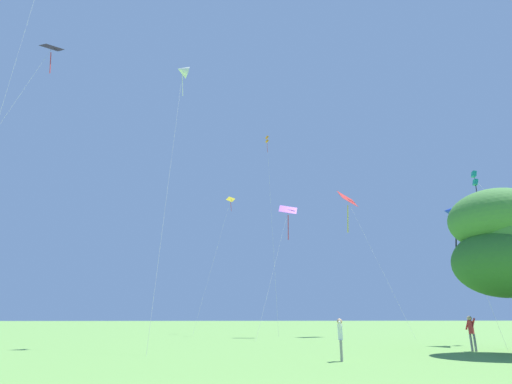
{
  "coord_description": "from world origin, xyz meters",
  "views": [
    {
      "loc": [
        -1.64,
        -5.57,
        1.75
      ],
      "look_at": [
        1.26,
        28.93,
        12.83
      ],
      "focal_mm": 27.51,
      "sensor_mm": 36.0,
      "label": 1
    }
  ],
  "objects_px": {
    "person_foreground_watcher": "(471,330)",
    "person_near_tree": "(340,335)",
    "kite_red_high": "(348,206)",
    "tree_right_cluster": "(504,242)",
    "kite_purple_streamer": "(288,216)",
    "kite_black_large": "(47,58)",
    "kite_white_distant": "(183,71)",
    "kite_teal_box": "(476,180)",
    "kite_blue_delta": "(454,212)",
    "kite_orange_box": "(267,145)",
    "kite_yellow_diamond": "(228,208)"
  },
  "relations": [
    {
      "from": "person_near_tree",
      "to": "tree_right_cluster",
      "type": "bearing_deg",
      "value": 11.8
    },
    {
      "from": "person_foreground_watcher",
      "to": "kite_blue_delta",
      "type": "bearing_deg",
      "value": 56.58
    },
    {
      "from": "kite_yellow_diamond",
      "to": "kite_teal_box",
      "type": "xyz_separation_m",
      "value": [
        19.15,
        -20.03,
        -2.71
      ]
    },
    {
      "from": "kite_purple_streamer",
      "to": "kite_white_distant",
      "type": "bearing_deg",
      "value": -134.22
    },
    {
      "from": "kite_yellow_diamond",
      "to": "person_foreground_watcher",
      "type": "height_order",
      "value": "kite_yellow_diamond"
    },
    {
      "from": "kite_yellow_diamond",
      "to": "kite_blue_delta",
      "type": "height_order",
      "value": "kite_yellow_diamond"
    },
    {
      "from": "person_foreground_watcher",
      "to": "tree_right_cluster",
      "type": "bearing_deg",
      "value": -61.81
    },
    {
      "from": "tree_right_cluster",
      "to": "person_near_tree",
      "type": "bearing_deg",
      "value": -168.2
    },
    {
      "from": "kite_red_high",
      "to": "kite_teal_box",
      "type": "distance_m",
      "value": 13.59
    },
    {
      "from": "kite_black_large",
      "to": "kite_white_distant",
      "type": "bearing_deg",
      "value": -16.17
    },
    {
      "from": "kite_yellow_diamond",
      "to": "kite_teal_box",
      "type": "height_order",
      "value": "kite_yellow_diamond"
    },
    {
      "from": "kite_red_high",
      "to": "kite_black_large",
      "type": "bearing_deg",
      "value": -165.04
    },
    {
      "from": "kite_purple_streamer",
      "to": "kite_blue_delta",
      "type": "relative_size",
      "value": 1.27
    },
    {
      "from": "tree_right_cluster",
      "to": "kite_white_distant",
      "type": "bearing_deg",
      "value": 155.0
    },
    {
      "from": "kite_purple_streamer",
      "to": "kite_red_high",
      "type": "relative_size",
      "value": 0.87
    },
    {
      "from": "kite_white_distant",
      "to": "kite_red_high",
      "type": "bearing_deg",
      "value": 34.4
    },
    {
      "from": "kite_orange_box",
      "to": "tree_right_cluster",
      "type": "bearing_deg",
      "value": -67.57
    },
    {
      "from": "kite_blue_delta",
      "to": "tree_right_cluster",
      "type": "bearing_deg",
      "value": -106.57
    },
    {
      "from": "person_near_tree",
      "to": "kite_purple_streamer",
      "type": "bearing_deg",
      "value": 86.15
    },
    {
      "from": "kite_white_distant",
      "to": "person_foreground_watcher",
      "type": "distance_m",
      "value": 27.02
    },
    {
      "from": "kite_orange_box",
      "to": "kite_red_high",
      "type": "height_order",
      "value": "kite_orange_box"
    },
    {
      "from": "kite_red_high",
      "to": "kite_blue_delta",
      "type": "distance_m",
      "value": 13.98
    },
    {
      "from": "kite_orange_box",
      "to": "tree_right_cluster",
      "type": "height_order",
      "value": "kite_orange_box"
    },
    {
      "from": "person_foreground_watcher",
      "to": "tree_right_cluster",
      "type": "xyz_separation_m",
      "value": [
        1.18,
        -2.2,
        4.43
      ]
    },
    {
      "from": "kite_white_distant",
      "to": "kite_purple_streamer",
      "type": "bearing_deg",
      "value": 45.78
    },
    {
      "from": "kite_blue_delta",
      "to": "kite_black_large",
      "type": "bearing_deg",
      "value": 171.47
    },
    {
      "from": "kite_black_large",
      "to": "kite_blue_delta",
      "type": "distance_m",
      "value": 36.82
    },
    {
      "from": "kite_red_high",
      "to": "tree_right_cluster",
      "type": "distance_m",
      "value": 21.58
    },
    {
      "from": "kite_teal_box",
      "to": "kite_blue_delta",
      "type": "xyz_separation_m",
      "value": [
        -2.79,
        -0.97,
        -2.94
      ]
    },
    {
      "from": "kite_orange_box",
      "to": "person_near_tree",
      "type": "bearing_deg",
      "value": -89.87
    },
    {
      "from": "kite_purple_streamer",
      "to": "person_foreground_watcher",
      "type": "bearing_deg",
      "value": -67.06
    },
    {
      "from": "kite_purple_streamer",
      "to": "person_near_tree",
      "type": "distance_m",
      "value": 23.54
    },
    {
      "from": "kite_red_high",
      "to": "person_foreground_watcher",
      "type": "height_order",
      "value": "kite_red_high"
    },
    {
      "from": "tree_right_cluster",
      "to": "kite_blue_delta",
      "type": "bearing_deg",
      "value": 73.43
    },
    {
      "from": "kite_orange_box",
      "to": "person_near_tree",
      "type": "height_order",
      "value": "kite_orange_box"
    },
    {
      "from": "kite_teal_box",
      "to": "kite_blue_delta",
      "type": "height_order",
      "value": "kite_teal_box"
    },
    {
      "from": "kite_white_distant",
      "to": "person_near_tree",
      "type": "xyz_separation_m",
      "value": [
        8.71,
        -10.61,
        -19.89
      ]
    },
    {
      "from": "kite_red_high",
      "to": "kite_yellow_diamond",
      "type": "distance_m",
      "value": 15.16
    },
    {
      "from": "kite_blue_delta",
      "to": "kite_orange_box",
      "type": "bearing_deg",
      "value": 126.08
    },
    {
      "from": "kite_blue_delta",
      "to": "tree_right_cluster",
      "type": "distance_m",
      "value": 8.39
    },
    {
      "from": "kite_white_distant",
      "to": "kite_blue_delta",
      "type": "bearing_deg",
      "value": -3.65
    },
    {
      "from": "kite_teal_box",
      "to": "kite_purple_streamer",
      "type": "bearing_deg",
      "value": 140.92
    },
    {
      "from": "kite_black_large",
      "to": "tree_right_cluster",
      "type": "height_order",
      "value": "kite_black_large"
    },
    {
      "from": "person_foreground_watcher",
      "to": "person_near_tree",
      "type": "bearing_deg",
      "value": -153.6
    },
    {
      "from": "kite_orange_box",
      "to": "kite_teal_box",
      "type": "distance_m",
      "value": 23.28
    },
    {
      "from": "kite_red_high",
      "to": "kite_teal_box",
      "type": "relative_size",
      "value": 1.16
    },
    {
      "from": "kite_black_large",
      "to": "tree_right_cluster",
      "type": "relative_size",
      "value": 3.11
    },
    {
      "from": "kite_black_large",
      "to": "kite_purple_streamer",
      "type": "distance_m",
      "value": 26.91
    },
    {
      "from": "kite_purple_streamer",
      "to": "tree_right_cluster",
      "type": "relative_size",
      "value": 1.53
    },
    {
      "from": "kite_black_large",
      "to": "kite_blue_delta",
      "type": "xyz_separation_m",
      "value": [
        33.24,
        -4.99,
        -15.04
      ]
    }
  ]
}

